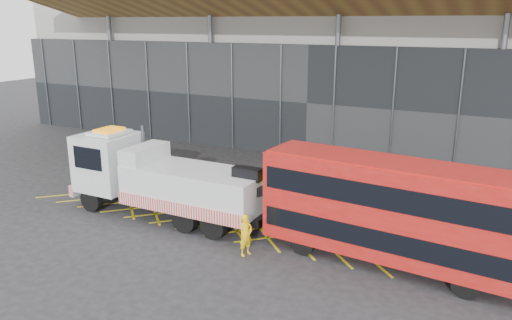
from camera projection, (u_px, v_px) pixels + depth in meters
The scene contains 6 objects.
ground_plane at pixel (195, 202), 27.34m from camera, with size 120.00×120.00×0.00m, color #242426.
road_markings at pixel (220, 207), 26.63m from camera, with size 19.96×7.16×0.01m.
construction_building at pixel (340, 29), 39.85m from camera, with size 55.00×23.97×18.00m.
recovery_truck at pixel (160, 178), 24.95m from camera, with size 12.26×3.00×4.28m.
bus_towed at pixel (393, 209), 19.71m from camera, with size 10.84×3.41×4.34m.
worker at pixel (246, 235), 20.94m from camera, with size 0.66×0.43×1.81m, color yellow.
Camera 1 is at (14.73, -21.35, 9.56)m, focal length 35.00 mm.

